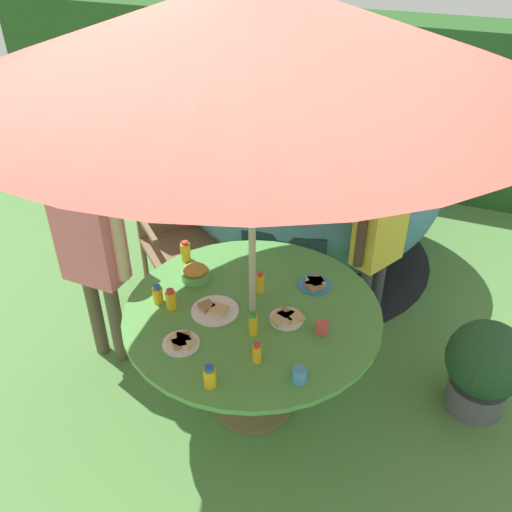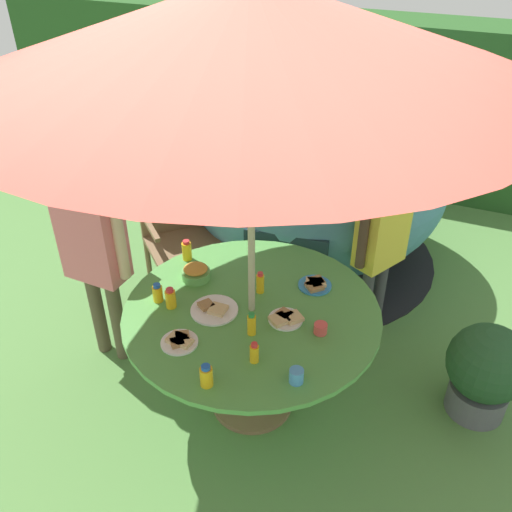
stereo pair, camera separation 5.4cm
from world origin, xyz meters
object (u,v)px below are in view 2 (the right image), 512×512
at_px(child_in_yellow_shirt, 383,230).
at_px(juice_bottle_center_back, 206,376).
at_px(patio_umbrella, 250,27).
at_px(plate_near_left, 214,309).
at_px(dome_tent, 314,178).
at_px(juice_bottle_mid_right, 158,293).
at_px(juice_bottle_back_edge, 187,251).
at_px(cup_far, 296,376).
at_px(plate_front_edge, 286,318).
at_px(juice_bottle_center_front, 171,298).
at_px(juice_bottle_mid_left, 254,353).
at_px(wooden_chair, 180,223).
at_px(child_in_pink_shirt, 92,238).
at_px(juice_bottle_near_right, 252,324).
at_px(garden_table, 252,328).
at_px(juice_bottle_spot_a, 260,283).
at_px(cup_near, 320,328).
at_px(snack_bowl, 196,272).
at_px(potted_plant, 486,370).
at_px(plate_far_left, 315,284).
at_px(plate_far_right, 180,341).

distance_m(child_in_yellow_shirt, juice_bottle_center_back, 1.59).
bearing_deg(patio_umbrella, plate_near_left, -152.21).
distance_m(dome_tent, juice_bottle_mid_right, 1.85).
distance_m(juice_bottle_back_edge, cup_far, 1.17).
xyz_separation_m(patio_umbrella, plate_front_edge, (0.20, -0.01, -1.41)).
bearing_deg(juice_bottle_center_front, juice_bottle_mid_left, -19.02).
xyz_separation_m(juice_bottle_mid_right, juice_bottle_back_edge, (-0.05, 0.42, 0.01)).
relative_size(wooden_chair, juice_bottle_mid_right, 9.29).
bearing_deg(child_in_yellow_shirt, child_in_pink_shirt, -31.85).
relative_size(patio_umbrella, juice_bottle_near_right, 18.56).
relative_size(garden_table, juice_bottle_spot_a, 10.61).
bearing_deg(dome_tent, cup_near, -77.24).
xyz_separation_m(plate_near_left, plate_front_edge, (0.38, 0.08, 0.00)).
height_order(child_in_yellow_shirt, plate_near_left, child_in_yellow_shirt).
bearing_deg(juice_bottle_center_front, wooden_chair, 118.53).
bearing_deg(snack_bowl, dome_tent, 82.69).
height_order(plate_near_left, cup_near, cup_near).
bearing_deg(juice_bottle_near_right, potted_plant, 29.49).
height_order(plate_far_left, juice_bottle_center_front, juice_bottle_center_front).
xyz_separation_m(juice_bottle_near_right, juice_bottle_center_back, (-0.05, -0.40, -0.01)).
height_order(child_in_yellow_shirt, juice_bottle_near_right, child_in_yellow_shirt).
relative_size(juice_bottle_near_right, juice_bottle_mid_left, 1.15).
relative_size(child_in_pink_shirt, plate_far_right, 7.64).
distance_m(dome_tent, juice_bottle_spot_a, 1.55).
bearing_deg(juice_bottle_mid_left, child_in_yellow_shirt, 76.12).
xyz_separation_m(juice_bottle_back_edge, cup_far, (0.95, -0.68, -0.03)).
relative_size(garden_table, child_in_yellow_shirt, 1.08).
xyz_separation_m(plate_far_right, juice_bottle_mid_right, (-0.28, 0.25, 0.04)).
distance_m(plate_front_edge, juice_bottle_mid_left, 0.34).
xyz_separation_m(garden_table, dome_tent, (-0.21, 1.69, 0.12)).
bearing_deg(snack_bowl, juice_bottle_center_back, -58.05).
bearing_deg(garden_table, plate_near_left, -152.21).
relative_size(patio_umbrella, dome_tent, 1.04).
height_order(juice_bottle_near_right, juice_bottle_mid_left, juice_bottle_near_right).
bearing_deg(cup_near, juice_bottle_near_right, -155.56).
bearing_deg(garden_table, child_in_yellow_shirt, 62.73).
bearing_deg(child_in_yellow_shirt, wooden_chair, -60.17).
bearing_deg(cup_far, juice_bottle_mid_right, 163.85).
bearing_deg(plate_near_left, plate_far_right, -98.43).
xyz_separation_m(child_in_pink_shirt, juice_bottle_spot_a, (1.02, 0.12, -0.11)).
bearing_deg(snack_bowl, cup_far, -33.08).
relative_size(snack_bowl, juice_bottle_mid_right, 1.50).
xyz_separation_m(wooden_chair, juice_bottle_center_back, (1.00, -1.45, 0.22)).
distance_m(patio_umbrella, child_in_yellow_shirt, 1.71).
distance_m(snack_bowl, cup_far, 0.96).
xyz_separation_m(wooden_chair, cup_far, (1.37, -1.28, 0.21)).
bearing_deg(dome_tent, juice_bottle_mid_right, -105.53).
xyz_separation_m(potted_plant, cup_far, (-0.85, -0.88, 0.44)).
distance_m(juice_bottle_back_edge, juice_bottle_spot_a, 0.55).
relative_size(plate_far_left, juice_bottle_center_back, 1.61).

